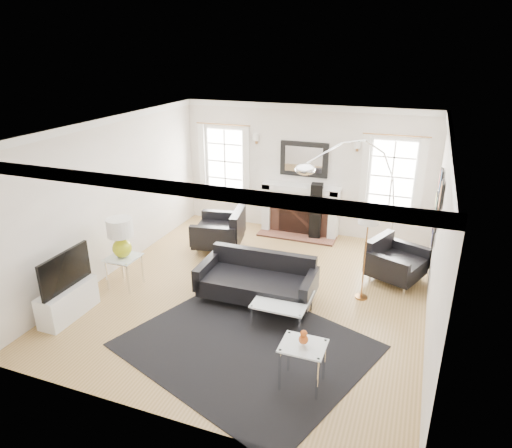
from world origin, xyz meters
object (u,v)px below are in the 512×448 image
at_px(sofa, 258,281).
at_px(fireplace, 300,210).
at_px(arc_floor_lamp, 352,198).
at_px(coffee_table, 283,300).
at_px(gourd_lamp, 121,235).
at_px(armchair_right, 394,262).
at_px(armchair_left, 222,232).

bearing_deg(sofa, fireplace, 92.09).
bearing_deg(arc_floor_lamp, fireplace, 136.08).
height_order(sofa, coffee_table, sofa).
xyz_separation_m(sofa, gourd_lamp, (-2.31, -0.40, 0.62)).
distance_m(sofa, armchair_right, 2.50).
bearing_deg(armchair_left, sofa, -49.10).
height_order(armchair_left, coffee_table, armchair_left).
height_order(armchair_left, armchair_right, armchair_left).
xyz_separation_m(fireplace, coffee_table, (0.68, -3.41, -0.21)).
relative_size(armchair_left, armchair_right, 1.02).
bearing_deg(coffee_table, armchair_right, 52.24).
xyz_separation_m(sofa, armchair_left, (-1.37, 1.58, 0.06)).
xyz_separation_m(armchair_left, gourd_lamp, (-0.94, -1.98, 0.57)).
bearing_deg(coffee_table, gourd_lamp, 179.43).
height_order(sofa, gourd_lamp, gourd_lamp).
relative_size(armchair_left, coffee_table, 1.48).
xyz_separation_m(armchair_right, gourd_lamp, (-4.34, -1.86, 0.61)).
bearing_deg(armchair_right, armchair_left, 178.02).
bearing_deg(fireplace, arc_floor_lamp, -43.92).
height_order(sofa, armchair_right, armchair_right).
bearing_deg(armchair_right, fireplace, 144.63).
distance_m(fireplace, sofa, 2.99).
distance_m(armchair_left, armchair_right, 3.40).
bearing_deg(arc_floor_lamp, gourd_lamp, -148.19).
xyz_separation_m(fireplace, gourd_lamp, (-2.20, -3.38, 0.42)).
relative_size(coffee_table, arc_floor_lamp, 0.32).
xyz_separation_m(coffee_table, arc_floor_lamp, (0.60, 2.18, 1.02)).
distance_m(armchair_right, arc_floor_lamp, 1.35).
height_order(armchair_right, gourd_lamp, gourd_lamp).
bearing_deg(fireplace, gourd_lamp, -123.05).
bearing_deg(armchair_left, fireplace, 48.08).
xyz_separation_m(armchair_left, arc_floor_lamp, (2.53, 0.18, 0.96)).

